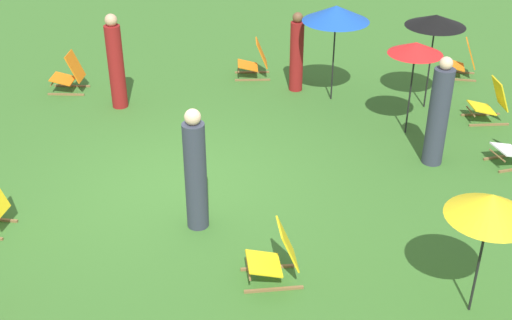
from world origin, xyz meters
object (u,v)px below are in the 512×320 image
deckchair_6 (276,256)px  person_1 (116,64)px  umbrella_0 (416,48)px  umbrella_3 (336,14)px  deckchair_7 (491,103)px  umbrella_2 (491,206)px  deckchair_8 (255,61)px  person_2 (196,173)px  person_0 (297,54)px  deckchair_1 (462,61)px  person_3 (438,115)px  deckchair_3 (69,74)px  umbrella_1 (436,21)px

deckchair_6 → person_1: person_1 is taller
umbrella_0 → umbrella_3: 1.93m
deckchair_7 → umbrella_2: umbrella_2 is taller
deckchair_8 → deckchair_6: bearing=0.6°
umbrella_2 → person_2: (-1.89, -3.38, -0.63)m
deckchair_7 → person_0: 3.89m
umbrella_0 → umbrella_3: (-1.52, -1.17, 0.15)m
deckchair_7 → person_1: size_ratio=0.44×
person_0 → person_2: 5.16m
person_2 → deckchair_8: bearing=15.1°
deckchair_7 → umbrella_2: 5.62m
deckchair_8 → deckchair_1: bearing=88.3°
person_0 → person_2: size_ratio=0.89×
deckchair_1 → person_3: person_3 is taller
deckchair_7 → person_0: bearing=-116.0°
deckchair_1 → person_0: (0.56, -3.65, 0.42)m
deckchair_7 → deckchair_8: size_ratio=1.00×
deckchair_3 → person_1: 1.47m
umbrella_3 → person_2: size_ratio=1.04×
deckchair_6 → deckchair_7: (-4.48, 4.32, 0.00)m
deckchair_1 → person_2: 7.71m
deckchair_3 → umbrella_2: 9.28m
deckchair_1 → deckchair_6: same height
person_1 → person_2: 4.46m
umbrella_3 → person_1: 4.32m
deckchair_7 → person_2: (3.24, -5.37, 0.51)m
deckchair_7 → person_3: bearing=-45.9°
deckchair_6 → person_0: (-6.06, 0.79, 0.42)m
deckchair_8 → person_3: size_ratio=0.44×
deckchair_3 → umbrella_0: umbrella_0 is taller
deckchair_6 → deckchair_3: bearing=-152.5°
deckchair_6 → person_0: person_0 is taller
deckchair_7 → person_2: bearing=-60.8°
deckchair_7 → person_1: person_1 is taller
deckchair_3 → deckchair_8: (-0.63, 3.85, 0.00)m
umbrella_2 → person_0: (-6.71, -1.54, -0.73)m
umbrella_0 → deckchair_1: bearing=145.1°
umbrella_0 → person_2: person_2 is taller
deckchair_3 → deckchair_7: size_ratio=1.00×
deckchair_6 → deckchair_8: 6.78m
deckchair_6 → person_2: person_2 is taller
umbrella_2 → deckchair_6: bearing=-105.6°
deckchair_8 → umbrella_0: umbrella_0 is taller
umbrella_1 → person_2: size_ratio=1.01×
person_0 → person_2: person_2 is taller
deckchair_8 → umbrella_3: umbrella_3 is taller
deckchair_7 → person_2: 6.29m
person_2 → person_1: bearing=48.0°
deckchair_8 → umbrella_1: 3.95m
person_0 → person_1: (0.70, -3.55, 0.11)m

